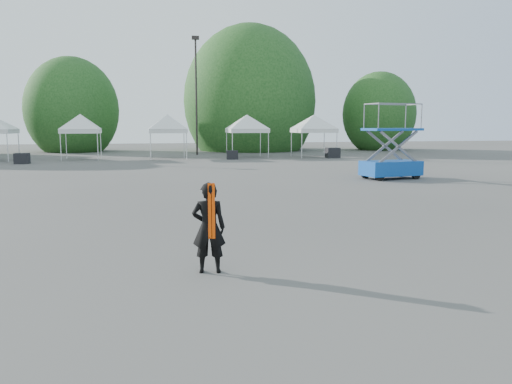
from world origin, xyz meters
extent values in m
plane|color=#474442|center=(0.00, 0.00, 0.00)|extent=(120.00, 120.00, 0.00)
cylinder|color=black|center=(3.00, 32.00, 4.75)|extent=(0.16, 0.16, 9.50)
cube|color=black|center=(3.00, 32.00, 9.65)|extent=(0.60, 0.25, 0.30)
cylinder|color=#382314|center=(-8.00, 40.00, 1.14)|extent=(0.36, 0.36, 2.27)
ellipsoid|color=#154115|center=(-8.00, 40.00, 3.94)|extent=(4.16, 4.16, 4.78)
cylinder|color=#382314|center=(9.00, 39.00, 1.40)|extent=(0.36, 0.36, 2.80)
ellipsoid|color=#154115|center=(9.00, 39.00, 4.85)|extent=(5.12, 5.12, 5.89)
cylinder|color=#382314|center=(22.00, 37.00, 1.05)|extent=(0.36, 0.36, 2.10)
ellipsoid|color=#154115|center=(22.00, 37.00, 3.64)|extent=(3.84, 3.84, 4.42)
cylinder|color=silver|center=(-10.50, 26.66, 1.00)|extent=(0.06, 0.06, 2.00)
cylinder|color=silver|center=(-10.50, 29.76, 1.00)|extent=(0.06, 0.06, 2.00)
cylinder|color=silver|center=(-7.11, 26.99, 1.00)|extent=(0.06, 0.06, 2.00)
cylinder|color=silver|center=(-4.60, 26.99, 1.00)|extent=(0.06, 0.06, 2.00)
cylinder|color=silver|center=(-7.11, 29.50, 1.00)|extent=(0.06, 0.06, 2.00)
cylinder|color=silver|center=(-4.60, 29.50, 1.00)|extent=(0.06, 0.06, 2.00)
cube|color=silver|center=(-5.85, 28.25, 2.08)|extent=(2.71, 2.71, 0.30)
pyramid|color=silver|center=(-5.85, 28.25, 3.33)|extent=(3.84, 3.84, 1.10)
cylinder|color=silver|center=(-0.88, 26.63, 1.00)|extent=(0.06, 0.06, 2.00)
cylinder|color=silver|center=(1.71, 26.63, 1.00)|extent=(0.06, 0.06, 2.00)
cylinder|color=silver|center=(-0.88, 29.22, 1.00)|extent=(0.06, 0.06, 2.00)
cylinder|color=silver|center=(1.71, 29.22, 1.00)|extent=(0.06, 0.06, 2.00)
cube|color=silver|center=(0.42, 27.92, 2.08)|extent=(2.79, 2.79, 0.30)
pyramid|color=silver|center=(0.42, 27.92, 3.33)|extent=(3.95, 3.95, 1.10)
cylinder|color=silver|center=(5.16, 26.77, 1.00)|extent=(0.06, 0.06, 2.00)
cylinder|color=silver|center=(7.96, 26.77, 1.00)|extent=(0.06, 0.06, 2.00)
cylinder|color=silver|center=(5.16, 29.57, 1.00)|extent=(0.06, 0.06, 2.00)
cylinder|color=silver|center=(7.96, 29.57, 1.00)|extent=(0.06, 0.06, 2.00)
cube|color=silver|center=(6.56, 28.17, 2.08)|extent=(3.00, 3.00, 0.30)
pyramid|color=silver|center=(6.56, 28.17, 3.33)|extent=(4.24, 4.24, 1.10)
cylinder|color=silver|center=(10.35, 25.92, 1.00)|extent=(0.06, 0.06, 2.00)
cylinder|color=silver|center=(13.17, 25.92, 1.00)|extent=(0.06, 0.06, 2.00)
cylinder|color=silver|center=(10.35, 28.74, 1.00)|extent=(0.06, 0.06, 2.00)
cylinder|color=silver|center=(13.17, 28.74, 1.00)|extent=(0.06, 0.06, 2.00)
cube|color=silver|center=(11.76, 27.33, 2.08)|extent=(3.02, 3.02, 0.30)
pyramid|color=silver|center=(11.76, 27.33, 3.33)|extent=(4.27, 4.27, 1.10)
imported|color=black|center=(-0.12, -2.03, 0.79)|extent=(0.63, 0.46, 1.59)
cube|color=#FF4705|center=(-0.12, -2.18, 1.11)|extent=(0.13, 0.02, 0.95)
cube|color=navy|center=(10.16, 11.24, 0.51)|extent=(2.92, 1.80, 0.68)
cube|color=navy|center=(10.16, 11.24, 2.34)|extent=(2.80, 1.73, 0.11)
cylinder|color=black|center=(9.24, 10.51, 0.21)|extent=(0.43, 0.24, 0.41)
cylinder|color=black|center=(11.26, 10.85, 0.21)|extent=(0.43, 0.24, 0.41)
cylinder|color=black|center=(9.05, 11.64, 0.21)|extent=(0.43, 0.24, 0.41)
cylinder|color=black|center=(11.07, 11.98, 0.21)|extent=(0.43, 0.24, 0.41)
cube|color=black|center=(-9.20, 24.82, 0.35)|extent=(0.90, 0.70, 0.70)
cube|color=black|center=(5.03, 26.10, 0.32)|extent=(0.90, 0.74, 0.65)
cube|color=black|center=(12.88, 25.99, 0.39)|extent=(1.02, 0.79, 0.78)
camera|label=1|loc=(-1.12, -10.45, 2.56)|focal=35.00mm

